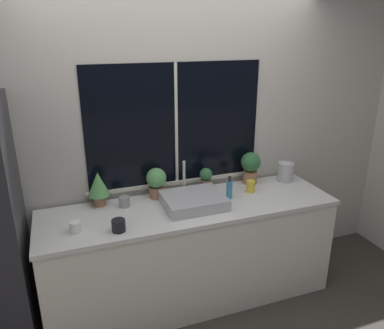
{
  "coord_description": "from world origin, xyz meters",
  "views": [
    {
      "loc": [
        -0.92,
        -2.23,
        2.21
      ],
      "look_at": [
        0.01,
        0.33,
        1.23
      ],
      "focal_mm": 35.0,
      "sensor_mm": 36.0,
      "label": 1
    }
  ],
  "objects_px": {
    "mug_grey": "(125,202)",
    "mug_black": "(119,226)",
    "mug_white": "(75,227)",
    "potted_plant_far_left": "(98,186)",
    "potted_plant_center_left": "(156,181)",
    "soap_bottle": "(229,189)",
    "sink": "(193,200)",
    "potted_plant_far_right": "(250,166)",
    "mug_yellow": "(251,186)",
    "kettle": "(286,171)",
    "potted_plant_center_right": "(206,178)"
  },
  "relations": [
    {
      "from": "mug_grey",
      "to": "mug_black",
      "type": "distance_m",
      "value": 0.39
    },
    {
      "from": "mug_white",
      "to": "potted_plant_far_left",
      "type": "bearing_deg",
      "value": 60.68
    },
    {
      "from": "potted_plant_center_left",
      "to": "soap_bottle",
      "type": "bearing_deg",
      "value": -23.55
    },
    {
      "from": "sink",
      "to": "mug_white",
      "type": "height_order",
      "value": "sink"
    },
    {
      "from": "potted_plant_far_right",
      "to": "sink",
      "type": "bearing_deg",
      "value": -157.96
    },
    {
      "from": "mug_grey",
      "to": "sink",
      "type": "bearing_deg",
      "value": -18.23
    },
    {
      "from": "potted_plant_far_left",
      "to": "mug_yellow",
      "type": "relative_size",
      "value": 2.69
    },
    {
      "from": "potted_plant_center_left",
      "to": "mug_grey",
      "type": "bearing_deg",
      "value": -162.55
    },
    {
      "from": "potted_plant_center_left",
      "to": "kettle",
      "type": "height_order",
      "value": "potted_plant_center_left"
    },
    {
      "from": "potted_plant_center_left",
      "to": "potted_plant_center_right",
      "type": "distance_m",
      "value": 0.45
    },
    {
      "from": "mug_black",
      "to": "sink",
      "type": "bearing_deg",
      "value": 17.89
    },
    {
      "from": "potted_plant_center_left",
      "to": "mug_grey",
      "type": "relative_size",
      "value": 2.94
    },
    {
      "from": "soap_bottle",
      "to": "mug_grey",
      "type": "height_order",
      "value": "soap_bottle"
    },
    {
      "from": "mug_white",
      "to": "mug_black",
      "type": "bearing_deg",
      "value": -17.51
    },
    {
      "from": "potted_plant_far_right",
      "to": "potted_plant_far_left",
      "type": "bearing_deg",
      "value": 180.0
    },
    {
      "from": "sink",
      "to": "potted_plant_center_right",
      "type": "bearing_deg",
      "value": 50.91
    },
    {
      "from": "potted_plant_center_right",
      "to": "mug_black",
      "type": "distance_m",
      "value": 0.97
    },
    {
      "from": "potted_plant_far_left",
      "to": "mug_grey",
      "type": "height_order",
      "value": "potted_plant_far_left"
    },
    {
      "from": "mug_black",
      "to": "mug_yellow",
      "type": "bearing_deg",
      "value": 13.41
    },
    {
      "from": "sink",
      "to": "mug_black",
      "type": "xyz_separation_m",
      "value": [
        -0.63,
        -0.2,
        -0.0
      ]
    },
    {
      "from": "soap_bottle",
      "to": "kettle",
      "type": "relative_size",
      "value": 1.01
    },
    {
      "from": "mug_black",
      "to": "mug_grey",
      "type": "bearing_deg",
      "value": 73.61
    },
    {
      "from": "mug_grey",
      "to": "kettle",
      "type": "height_order",
      "value": "kettle"
    },
    {
      "from": "sink",
      "to": "mug_grey",
      "type": "xyz_separation_m",
      "value": [
        -0.52,
        0.17,
        -0.0
      ]
    },
    {
      "from": "mug_grey",
      "to": "potted_plant_center_right",
      "type": "bearing_deg",
      "value": 7.05
    },
    {
      "from": "potted_plant_center_left",
      "to": "potted_plant_center_right",
      "type": "bearing_deg",
      "value": 0.0
    },
    {
      "from": "mug_white",
      "to": "mug_yellow",
      "type": "relative_size",
      "value": 0.78
    },
    {
      "from": "potted_plant_center_left",
      "to": "potted_plant_far_right",
      "type": "height_order",
      "value": "potted_plant_far_right"
    },
    {
      "from": "mug_black",
      "to": "potted_plant_center_right",
      "type": "bearing_deg",
      "value": 28.9
    },
    {
      "from": "potted_plant_far_right",
      "to": "kettle",
      "type": "height_order",
      "value": "potted_plant_far_right"
    },
    {
      "from": "potted_plant_center_right",
      "to": "mug_white",
      "type": "bearing_deg",
      "value": -161.54
    },
    {
      "from": "potted_plant_center_left",
      "to": "mug_yellow",
      "type": "xyz_separation_m",
      "value": [
        0.79,
        -0.18,
        -0.09
      ]
    },
    {
      "from": "soap_bottle",
      "to": "potted_plant_center_right",
      "type": "bearing_deg",
      "value": 114.72
    },
    {
      "from": "mug_yellow",
      "to": "kettle",
      "type": "relative_size",
      "value": 0.53
    },
    {
      "from": "soap_bottle",
      "to": "potted_plant_far_right",
      "type": "bearing_deg",
      "value": 36.89
    },
    {
      "from": "kettle",
      "to": "sink",
      "type": "bearing_deg",
      "value": -168.81
    },
    {
      "from": "kettle",
      "to": "mug_yellow",
      "type": "bearing_deg",
      "value": -164.89
    },
    {
      "from": "potted_plant_center_right",
      "to": "soap_bottle",
      "type": "xyz_separation_m",
      "value": [
        0.11,
        -0.24,
        -0.03
      ]
    },
    {
      "from": "potted_plant_far_left",
      "to": "mug_black",
      "type": "relative_size",
      "value": 2.94
    },
    {
      "from": "potted_plant_far_left",
      "to": "mug_grey",
      "type": "xyz_separation_m",
      "value": [
        0.18,
        -0.09,
        -0.13
      ]
    },
    {
      "from": "potted_plant_center_left",
      "to": "kettle",
      "type": "distance_m",
      "value": 1.22
    },
    {
      "from": "kettle",
      "to": "soap_bottle",
      "type": "bearing_deg",
      "value": -165.13
    },
    {
      "from": "potted_plant_far_right",
      "to": "kettle",
      "type": "bearing_deg",
      "value": -11.54
    },
    {
      "from": "soap_bottle",
      "to": "mug_white",
      "type": "distance_m",
      "value": 1.25
    },
    {
      "from": "mug_white",
      "to": "potted_plant_center_left",
      "type": "bearing_deg",
      "value": 28.87
    },
    {
      "from": "potted_plant_center_left",
      "to": "potted_plant_far_right",
      "type": "distance_m",
      "value": 0.88
    },
    {
      "from": "potted_plant_far_right",
      "to": "potted_plant_center_left",
      "type": "bearing_deg",
      "value": 180.0
    },
    {
      "from": "potted_plant_far_left",
      "to": "mug_yellow",
      "type": "height_order",
      "value": "potted_plant_far_left"
    },
    {
      "from": "potted_plant_far_left",
      "to": "potted_plant_far_right",
      "type": "height_order",
      "value": "potted_plant_far_right"
    },
    {
      "from": "potted_plant_far_left",
      "to": "mug_black",
      "type": "xyz_separation_m",
      "value": [
        0.07,
        -0.47,
        -0.13
      ]
    }
  ]
}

